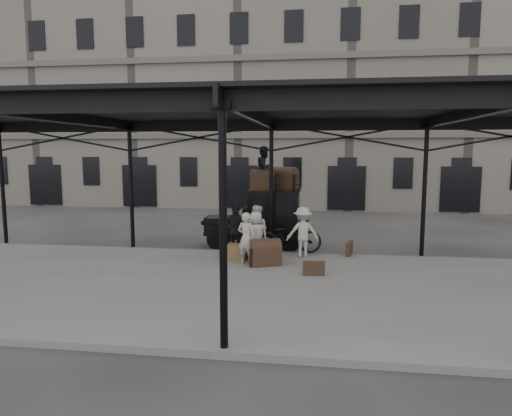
{
  "coord_description": "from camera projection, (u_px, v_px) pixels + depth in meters",
  "views": [
    {
      "loc": [
        1.63,
        -13.35,
        3.62
      ],
      "look_at": [
        -0.47,
        1.6,
        1.7
      ],
      "focal_mm": 32.0,
      "sensor_mm": 36.0,
      "label": 1
    }
  ],
  "objects": [
    {
      "name": "porter_left",
      "position": [
        246.0,
        238.0,
        13.9
      ],
      "size": [
        0.68,
        0.55,
        1.6
      ],
      "primitive_type": "imported",
      "rotation": [
        0.0,
        0.0,
        2.83
      ],
      "color": "beige",
      "rests_on": "platform"
    },
    {
      "name": "ground",
      "position": [
        264.0,
        270.0,
        13.8
      ],
      "size": [
        120.0,
        120.0,
        0.0
      ],
      "primitive_type": "plane",
      "color": "#383533",
      "rests_on": "ground"
    },
    {
      "name": "bicycle",
      "position": [
        288.0,
        236.0,
        15.33
      ],
      "size": [
        2.38,
        1.29,
        1.19
      ],
      "primitive_type": "imported",
      "rotation": [
        0.0,
        0.0,
        1.81
      ],
      "color": "black",
      "rests_on": "platform"
    },
    {
      "name": "suitcase_flat",
      "position": [
        314.0,
        268.0,
        12.69
      ],
      "size": [
        0.61,
        0.22,
        0.4
      ],
      "primitive_type": "cube",
      "rotation": [
        0.0,
        0.0,
        0.12
      ],
      "color": "#4B3023",
      "rests_on": "platform"
    },
    {
      "name": "steamer_trunk_roof_far",
      "position": [
        284.0,
        180.0,
        16.88
      ],
      "size": [
        1.1,
        0.93,
        0.69
      ],
      "primitive_type": null,
      "rotation": [
        0.0,
        0.0,
        -0.46
      ],
      "color": "#4B3023",
      "rests_on": "taxi"
    },
    {
      "name": "canopy",
      "position": [
        256.0,
        111.0,
        11.53
      ],
      "size": [
        22.5,
        9.0,
        4.74
      ],
      "color": "black",
      "rests_on": "ground"
    },
    {
      "name": "porter_centre",
      "position": [
        256.0,
        235.0,
        14.49
      ],
      "size": [
        0.88,
        0.73,
        1.55
      ],
      "primitive_type": "imported",
      "rotation": [
        0.0,
        0.0,
        3.51
      ],
      "color": "beige",
      "rests_on": "platform"
    },
    {
      "name": "porter_official",
      "position": [
        236.0,
        231.0,
        14.75
      ],
      "size": [
        1.12,
        0.85,
        1.77
      ],
      "primitive_type": "imported",
      "rotation": [
        0.0,
        0.0,
        2.67
      ],
      "color": "black",
      "rests_on": "platform"
    },
    {
      "name": "taxi",
      "position": [
        266.0,
        216.0,
        16.94
      ],
      "size": [
        3.65,
        1.55,
        2.18
      ],
      "color": "black",
      "rests_on": "ground"
    },
    {
      "name": "suitcase_upright",
      "position": [
        349.0,
        248.0,
        15.16
      ],
      "size": [
        0.29,
        0.62,
        0.45
      ],
      "primitive_type": "cube",
      "rotation": [
        0.0,
        0.0,
        -0.24
      ],
      "color": "#4B3023",
      "rests_on": "platform"
    },
    {
      "name": "building_frontage",
      "position": [
        297.0,
        100.0,
        30.6
      ],
      "size": [
        64.0,
        8.0,
        14.0
      ],
      "primitive_type": "cube",
      "color": "slate",
      "rests_on": "ground"
    },
    {
      "name": "porter_midleft",
      "position": [
        256.0,
        231.0,
        14.83
      ],
      "size": [
        0.9,
        0.73,
        1.71
      ],
      "primitive_type": "imported",
      "rotation": [
        0.0,
        0.0,
        3.03
      ],
      "color": "beige",
      "rests_on": "platform"
    },
    {
      "name": "porter_roof",
      "position": [
        265.0,
        168.0,
        16.62
      ],
      "size": [
        0.81,
        0.92,
        1.58
      ],
      "primitive_type": "imported",
      "rotation": [
        0.0,
        0.0,
        1.25
      ],
      "color": "black",
      "rests_on": "taxi"
    },
    {
      "name": "steamer_trunk_platform",
      "position": [
        265.0,
        254.0,
        13.84
      ],
      "size": [
        1.05,
        0.86,
        0.67
      ],
      "primitive_type": null,
      "rotation": [
        0.0,
        0.0,
        0.4
      ],
      "color": "#4B3023",
      "rests_on": "platform"
    },
    {
      "name": "platform",
      "position": [
        255.0,
        288.0,
        11.82
      ],
      "size": [
        28.0,
        8.0,
        0.15
      ],
      "primitive_type": "cube",
      "color": "slate",
      "rests_on": "ground"
    },
    {
      "name": "porter_right",
      "position": [
        303.0,
        232.0,
        14.89
      ],
      "size": [
        1.14,
        0.76,
        1.63
      ],
      "primitive_type": "imported",
      "rotation": [
        0.0,
        0.0,
        3.29
      ],
      "color": "beige",
      "rests_on": "platform"
    },
    {
      "name": "wicker_hamper",
      "position": [
        237.0,
        252.0,
        14.48
      ],
      "size": [
        0.63,
        0.5,
        0.5
      ],
      "primitive_type": "cube",
      "rotation": [
        0.0,
        0.0,
        -0.08
      ],
      "color": "olive",
      "rests_on": "platform"
    },
    {
      "name": "steamer_trunk_roof_near",
      "position": [
        263.0,
        181.0,
        16.54
      ],
      "size": [
        0.86,
        0.54,
        0.62
      ],
      "primitive_type": null,
      "rotation": [
        0.0,
        0.0,
        -0.02
      ],
      "color": "#4B3023",
      "rests_on": "taxi"
    }
  ]
}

